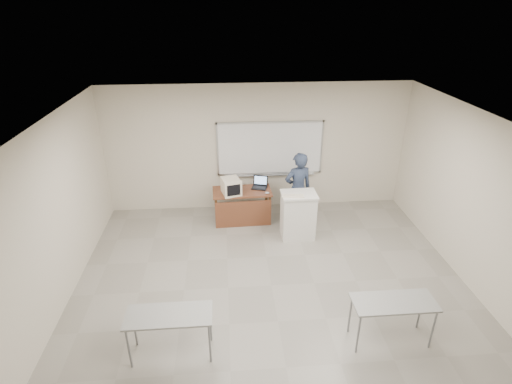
{
  "coord_description": "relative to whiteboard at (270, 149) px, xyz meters",
  "views": [
    {
      "loc": [
        -0.74,
        -4.78,
        4.64
      ],
      "look_at": [
        -0.17,
        2.2,
        1.24
      ],
      "focal_mm": 28.0,
      "sensor_mm": 36.0,
      "label": 1
    }
  ],
  "objects": [
    {
      "name": "floor",
      "position": [
        -0.3,
        -3.97,
        -1.49
      ],
      "size": [
        7.0,
        8.0,
        0.01
      ],
      "primitive_type": "cube",
      "color": "gray",
      "rests_on": "ground"
    },
    {
      "name": "whiteboard",
      "position": [
        0.0,
        0.0,
        0.0
      ],
      "size": [
        2.48,
        0.1,
        1.31
      ],
      "color": "white",
      "rests_on": "floor"
    },
    {
      "name": "student_desks",
      "position": [
        -0.3,
        -5.32,
        -0.81
      ],
      "size": [
        4.4,
        2.2,
        0.73
      ],
      "color": "gray",
      "rests_on": "floor"
    },
    {
      "name": "instructor_desk",
      "position": [
        -0.7,
        -0.78,
        -0.96
      ],
      "size": [
        1.31,
        0.66,
        0.75
      ],
      "rotation": [
        0.0,
        0.0,
        0.04
      ],
      "color": "brown",
      "rests_on": "floor"
    },
    {
      "name": "podium",
      "position": [
        0.44,
        -1.47,
        -0.97
      ],
      "size": [
        0.73,
        0.53,
        1.02
      ],
      "rotation": [
        0.0,
        0.0,
        0.02
      ],
      "color": "silver",
      "rests_on": "floor"
    },
    {
      "name": "crt_monitor",
      "position": [
        -0.95,
        -0.79,
        -0.56
      ],
      "size": [
        0.39,
        0.43,
        0.37
      ],
      "rotation": [
        0.0,
        0.0,
        0.25
      ],
      "color": "beige",
      "rests_on": "instructor_desk"
    },
    {
      "name": "laptop",
      "position": [
        -0.3,
        -0.51,
        -0.67
      ],
      "size": [
        0.33,
        0.31,
        0.25
      ],
      "rotation": [
        0.0,
        0.0,
        -0.29
      ],
      "color": "black",
      "rests_on": "instructor_desk"
    },
    {
      "name": "mouse",
      "position": [
        -0.15,
        -0.87,
        -0.71
      ],
      "size": [
        0.12,
        0.09,
        0.04
      ],
      "primitive_type": "ellipsoid",
      "rotation": [
        0.0,
        0.0,
        -0.26
      ],
      "color": "#AAACB3",
      "rests_on": "instructor_desk"
    },
    {
      "name": "keyboard",
      "position": [
        0.29,
        -1.59,
        -0.45
      ],
      "size": [
        0.46,
        0.2,
        0.03
      ],
      "primitive_type": "cube",
      "rotation": [
        0.0,
        0.0,
        -0.11
      ],
      "color": "beige",
      "rests_on": "podium"
    },
    {
      "name": "presenter",
      "position": [
        0.52,
        -0.92,
        -0.62
      ],
      "size": [
        0.7,
        0.54,
        1.71
      ],
      "primitive_type": "imported",
      "rotation": [
        0.0,
        0.0,
        3.36
      ],
      "color": "black",
      "rests_on": "floor"
    }
  ]
}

